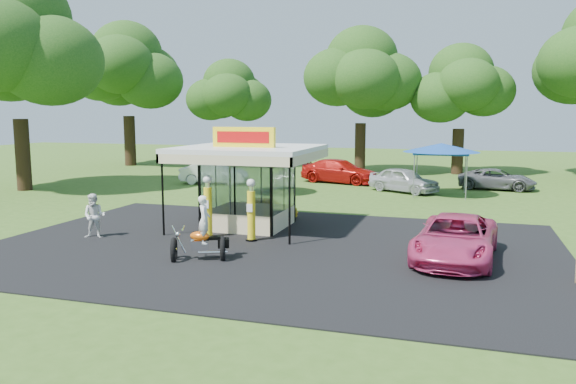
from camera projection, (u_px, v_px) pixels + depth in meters
name	position (u px, v px, depth m)	size (l,w,h in m)	color
ground	(251.00, 261.00, 18.06)	(120.00, 120.00, 0.00)	#375B1C
asphalt_apron	(271.00, 247.00, 19.94)	(20.00, 14.00, 0.04)	black
gas_station_kiosk	(249.00, 185.00, 23.12)	(5.40, 5.40, 4.18)	white
gas_pump_left	(208.00, 208.00, 21.25)	(0.45, 0.45, 2.42)	black
gas_pump_right	(251.00, 212.00, 20.65)	(0.44, 0.44, 2.35)	black
motorcycle	(202.00, 235.00, 18.00)	(1.94, 1.48, 2.21)	black
spare_tires	(207.00, 219.00, 23.31)	(0.86, 0.58, 0.71)	black
kiosk_car	(267.00, 208.00, 25.38)	(1.13, 2.82, 0.96)	yellow
pink_sedan	(456.00, 238.00, 18.05)	(2.40, 5.21, 1.45)	#CF3870
spectator_west	(94.00, 216.00, 21.26)	(0.83, 0.65, 1.71)	white
bg_car_a	(214.00, 173.00, 37.73)	(1.57, 4.50, 1.48)	silver
bg_car_b	(340.00, 171.00, 38.37)	(2.23, 5.49, 1.59)	#BA130E
bg_car_c	(404.00, 180.00, 33.79)	(1.76, 4.36, 1.49)	#B4B5B9
bg_car_d	(497.00, 179.00, 34.99)	(2.14, 4.63, 1.29)	slate
tent_west	(257.00, 148.00, 32.91)	(4.24, 4.24, 2.97)	gray
tent_east	(441.00, 148.00, 32.14)	(4.33, 4.33, 3.03)	gray
oak_far_a	(127.00, 76.00, 50.27)	(10.62, 10.62, 12.58)	black
oak_far_b	(229.00, 100.00, 49.06)	(7.73, 7.73, 9.22)	black
oak_far_c	(361.00, 83.00, 43.89)	(9.50, 9.50, 11.20)	black
oak_far_d	(460.00, 93.00, 43.21)	(8.25, 8.25, 9.82)	black
oak_near	(16.00, 56.00, 33.67)	(11.27, 11.27, 12.98)	black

